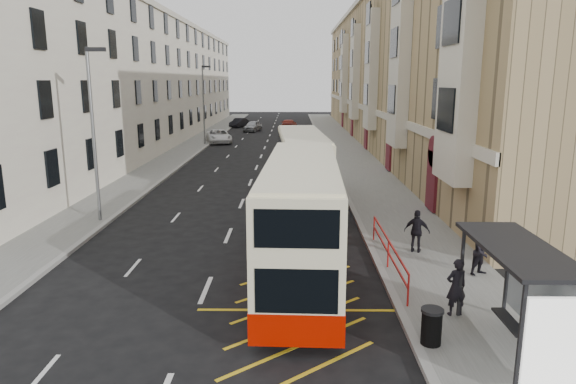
{
  "coord_description": "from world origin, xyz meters",
  "views": [
    {
      "loc": [
        2.83,
        -11.67,
        6.71
      ],
      "look_at": [
        2.65,
        8.98,
        2.19
      ],
      "focal_mm": 32.0,
      "sensor_mm": 36.0,
      "label": 1
    }
  ],
  "objects_px": {
    "car_dark": "(239,123)",
    "car_red": "(289,125)",
    "double_decker_rear": "(302,169)",
    "white_van": "(219,136)",
    "double_decker_front": "(301,220)",
    "litter_bin": "(432,326)",
    "street_lamp_far": "(204,101)",
    "bus_shelter": "(529,281)",
    "pedestrian_near": "(456,287)",
    "pedestrian_mid": "(483,252)",
    "car_silver": "(253,126)",
    "street_lamp_near": "(94,126)",
    "pedestrian_far": "(417,231)"
  },
  "relations": [
    {
      "from": "double_decker_front",
      "to": "litter_bin",
      "type": "xyz_separation_m",
      "value": [
        3.22,
        -4.64,
        -1.46
      ]
    },
    {
      "from": "bus_shelter",
      "to": "pedestrian_near",
      "type": "distance_m",
      "value": 2.75
    },
    {
      "from": "litter_bin",
      "to": "white_van",
      "type": "height_order",
      "value": "white_van"
    },
    {
      "from": "street_lamp_far",
      "to": "pedestrian_mid",
      "type": "height_order",
      "value": "street_lamp_far"
    },
    {
      "from": "street_lamp_near",
      "to": "street_lamp_far",
      "type": "height_order",
      "value": "same"
    },
    {
      "from": "double_decker_front",
      "to": "car_dark",
      "type": "distance_m",
      "value": 58.88
    },
    {
      "from": "double_decker_front",
      "to": "car_red",
      "type": "relative_size",
      "value": 2.14
    },
    {
      "from": "double_decker_front",
      "to": "white_van",
      "type": "height_order",
      "value": "double_decker_front"
    },
    {
      "from": "street_lamp_far",
      "to": "pedestrian_near",
      "type": "bearing_deg",
      "value": -70.97
    },
    {
      "from": "car_dark",
      "to": "car_red",
      "type": "xyz_separation_m",
      "value": [
        7.25,
        -4.12,
        0.06
      ]
    },
    {
      "from": "double_decker_rear",
      "to": "double_decker_front",
      "type": "bearing_deg",
      "value": -94.44
    },
    {
      "from": "pedestrian_near",
      "to": "white_van",
      "type": "relative_size",
      "value": 0.32
    },
    {
      "from": "double_decker_front",
      "to": "litter_bin",
      "type": "bearing_deg",
      "value": -53.0
    },
    {
      "from": "bus_shelter",
      "to": "white_van",
      "type": "distance_m",
      "value": 46.5
    },
    {
      "from": "double_decker_rear",
      "to": "white_van",
      "type": "xyz_separation_m",
      "value": [
        -8.53,
        28.43,
        -1.29
      ]
    },
    {
      "from": "bus_shelter",
      "to": "pedestrian_near",
      "type": "bearing_deg",
      "value": 110.62
    },
    {
      "from": "bus_shelter",
      "to": "pedestrian_mid",
      "type": "height_order",
      "value": "bus_shelter"
    },
    {
      "from": "pedestrian_near",
      "to": "car_dark",
      "type": "xyz_separation_m",
      "value": [
        -12.41,
        61.28,
        -0.34
      ]
    },
    {
      "from": "car_dark",
      "to": "white_van",
      "type": "bearing_deg",
      "value": -69.98
    },
    {
      "from": "street_lamp_near",
      "to": "pedestrian_mid",
      "type": "xyz_separation_m",
      "value": [
        15.69,
        -6.93,
        -3.68
      ]
    },
    {
      "from": "bus_shelter",
      "to": "pedestrian_mid",
      "type": "distance_m",
      "value": 5.67
    },
    {
      "from": "street_lamp_far",
      "to": "car_silver",
      "type": "distance_m",
      "value": 15.87
    },
    {
      "from": "pedestrian_near",
      "to": "car_silver",
      "type": "bearing_deg",
      "value": -92.09
    },
    {
      "from": "street_lamp_near",
      "to": "double_decker_front",
      "type": "xyz_separation_m",
      "value": [
        9.48,
        -7.08,
        -2.53
      ]
    },
    {
      "from": "street_lamp_far",
      "to": "car_red",
      "type": "distance_m",
      "value": 19.56
    },
    {
      "from": "street_lamp_far",
      "to": "pedestrian_mid",
      "type": "relative_size",
      "value": 4.95
    },
    {
      "from": "street_lamp_far",
      "to": "pedestrian_near",
      "type": "relative_size",
      "value": 4.76
    },
    {
      "from": "street_lamp_far",
      "to": "pedestrian_far",
      "type": "xyz_separation_m",
      "value": [
        14.0,
        -34.57,
        -3.65
      ]
    },
    {
      "from": "pedestrian_near",
      "to": "pedestrian_mid",
      "type": "distance_m",
      "value": 3.65
    },
    {
      "from": "pedestrian_near",
      "to": "car_dark",
      "type": "bearing_deg",
      "value": -90.91
    },
    {
      "from": "white_van",
      "to": "pedestrian_mid",
      "type": "bearing_deg",
      "value": -83.89
    },
    {
      "from": "pedestrian_near",
      "to": "car_red",
      "type": "height_order",
      "value": "pedestrian_near"
    },
    {
      "from": "street_lamp_near",
      "to": "white_van",
      "type": "height_order",
      "value": "street_lamp_near"
    },
    {
      "from": "pedestrian_mid",
      "to": "car_dark",
      "type": "xyz_separation_m",
      "value": [
        -14.29,
        58.15,
        -0.31
      ]
    },
    {
      "from": "double_decker_rear",
      "to": "car_silver",
      "type": "distance_m",
      "value": 41.67
    },
    {
      "from": "pedestrian_mid",
      "to": "car_red",
      "type": "relative_size",
      "value": 0.33
    },
    {
      "from": "street_lamp_near",
      "to": "litter_bin",
      "type": "height_order",
      "value": "street_lamp_near"
    },
    {
      "from": "litter_bin",
      "to": "pedestrian_near",
      "type": "bearing_deg",
      "value": 56.12
    },
    {
      "from": "litter_bin",
      "to": "pedestrian_near",
      "type": "distance_m",
      "value": 2.03
    },
    {
      "from": "car_silver",
      "to": "car_dark",
      "type": "height_order",
      "value": "car_silver"
    },
    {
      "from": "street_lamp_near",
      "to": "pedestrian_mid",
      "type": "relative_size",
      "value": 4.95
    },
    {
      "from": "bus_shelter",
      "to": "pedestrian_mid",
      "type": "bearing_deg",
      "value": 79.67
    },
    {
      "from": "double_decker_rear",
      "to": "white_van",
      "type": "relative_size",
      "value": 1.92
    },
    {
      "from": "double_decker_front",
      "to": "pedestrian_mid",
      "type": "relative_size",
      "value": 6.45
    },
    {
      "from": "pedestrian_far",
      "to": "white_van",
      "type": "height_order",
      "value": "pedestrian_far"
    },
    {
      "from": "street_lamp_far",
      "to": "litter_bin",
      "type": "bearing_deg",
      "value": -73.07
    },
    {
      "from": "car_red",
      "to": "pedestrian_near",
      "type": "bearing_deg",
      "value": 99.52
    },
    {
      "from": "street_lamp_near",
      "to": "car_red",
      "type": "xyz_separation_m",
      "value": [
        8.65,
        47.1,
        -3.93
      ]
    },
    {
      "from": "litter_bin",
      "to": "street_lamp_far",
      "type": "bearing_deg",
      "value": 106.93
    },
    {
      "from": "car_dark",
      "to": "car_silver",
      "type": "bearing_deg",
      "value": -48.01
    }
  ]
}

